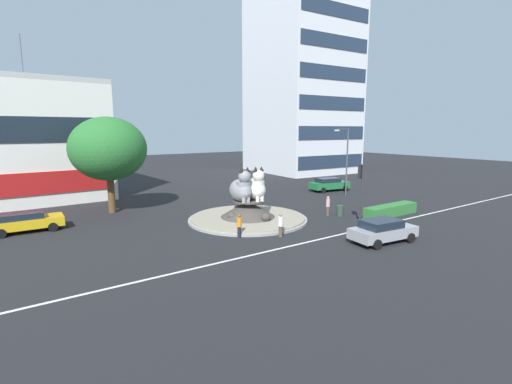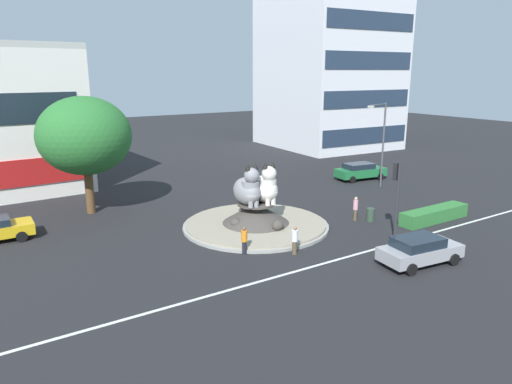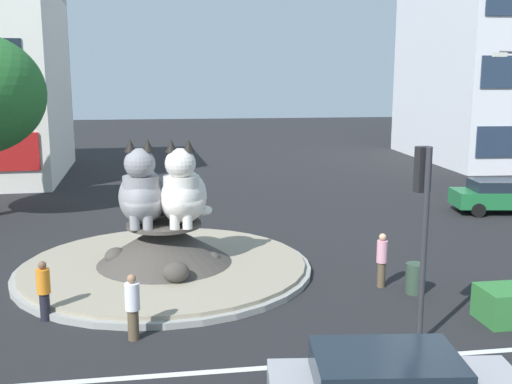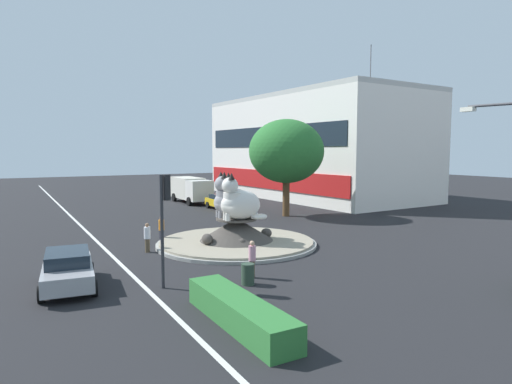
% 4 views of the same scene
% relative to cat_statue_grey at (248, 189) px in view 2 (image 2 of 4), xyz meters
% --- Properties ---
extents(ground_plane, '(160.00, 160.00, 0.00)m').
position_rel_cat_statue_grey_xyz_m(ground_plane, '(0.64, 0.06, -2.65)').
color(ground_plane, black).
extents(lane_centreline, '(112.00, 0.20, 0.01)m').
position_rel_cat_statue_grey_xyz_m(lane_centreline, '(0.64, -7.05, -2.65)').
color(lane_centreline, silver).
rests_on(lane_centreline, ground).
extents(roundabout_island, '(9.57, 9.57, 1.63)m').
position_rel_cat_statue_grey_xyz_m(roundabout_island, '(0.63, 0.05, -2.08)').
color(roundabout_island, gray).
rests_on(roundabout_island, ground).
extents(cat_statue_grey, '(1.92, 2.84, 2.77)m').
position_rel_cat_statue_grey_xyz_m(cat_statue_grey, '(0.00, 0.00, 0.00)').
color(cat_statue_grey, gray).
rests_on(cat_statue_grey, roundabout_island).
extents(cat_statue_white, '(1.92, 2.71, 2.76)m').
position_rel_cat_statue_grey_xyz_m(cat_statue_white, '(1.27, -0.12, -0.00)').
color(cat_statue_white, silver).
rests_on(cat_statue_white, roundabout_island).
extents(traffic_light_mast, '(0.35, 0.46, 4.69)m').
position_rel_cat_statue_grey_xyz_m(traffic_light_mast, '(6.57, -6.30, 0.64)').
color(traffic_light_mast, '#2D2D33').
rests_on(traffic_light_mast, ground).
extents(office_tower, '(15.02, 16.87, 35.88)m').
position_rel_cat_statue_grey_xyz_m(office_tower, '(27.88, 24.58, 15.29)').
color(office_tower, silver).
rests_on(office_tower, ground).
extents(clipped_hedge_strip, '(5.77, 1.20, 0.90)m').
position_rel_cat_statue_grey_xyz_m(clipped_hedge_strip, '(11.58, -5.49, -2.20)').
color(clipped_hedge_strip, '#2D7033').
rests_on(clipped_hedge_strip, ground).
extents(broadleaf_tree_behind_island, '(6.42, 6.42, 8.33)m').
position_rel_cat_statue_grey_xyz_m(broadleaf_tree_behind_island, '(-7.68, 9.16, 2.93)').
color(broadleaf_tree_behind_island, brown).
rests_on(broadleaf_tree_behind_island, ground).
extents(streetlight_arm, '(2.72, 0.78, 7.35)m').
position_rel_cat_statue_grey_xyz_m(streetlight_arm, '(15.69, 3.37, 1.69)').
color(streetlight_arm, '#4C4C51').
rests_on(streetlight_arm, ground).
extents(pedestrian_pink_shirt, '(0.32, 0.32, 1.67)m').
position_rel_cat_statue_grey_xyz_m(pedestrian_pink_shirt, '(7.10, -2.49, -1.76)').
color(pedestrian_pink_shirt, brown).
rests_on(pedestrian_pink_shirt, ground).
extents(pedestrian_orange_shirt, '(0.34, 0.34, 1.60)m').
position_rel_cat_statue_grey_xyz_m(pedestrian_orange_shirt, '(-2.46, -3.58, -1.81)').
color(pedestrian_orange_shirt, black).
rests_on(pedestrian_orange_shirt, ground).
extents(pedestrian_white_shirt, '(0.36, 0.36, 1.65)m').
position_rel_cat_statue_grey_xyz_m(pedestrian_white_shirt, '(-0.13, -5.14, -1.78)').
color(pedestrian_white_shirt, brown).
rests_on(pedestrian_white_shirt, ground).
extents(hatchback_near_shophouse, '(4.68, 2.53, 1.51)m').
position_rel_cat_statue_grey_xyz_m(hatchback_near_shophouse, '(4.59, -9.81, -1.85)').
color(hatchback_near_shophouse, '#99999E').
rests_on(hatchback_near_shophouse, ground).
extents(parked_car_right, '(5.01, 2.65, 1.57)m').
position_rel_cat_statue_grey_xyz_m(parked_car_right, '(16.51, 6.49, -1.82)').
color(parked_car_right, '#1E6B38').
rests_on(parked_car_right, ground).
extents(litter_bin, '(0.56, 0.56, 0.90)m').
position_rel_cat_statue_grey_xyz_m(litter_bin, '(7.89, -3.15, -2.20)').
color(litter_bin, '#2D4233').
rests_on(litter_bin, ground).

